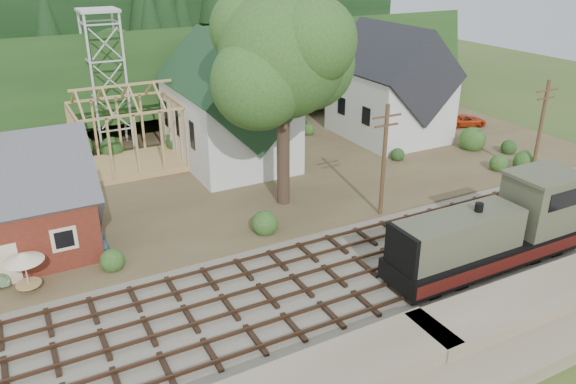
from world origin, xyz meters
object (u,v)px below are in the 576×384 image
car_blue (92,238)px  locomotive (494,232)px  car_red (467,120)px  patio_set (23,259)px

car_blue → locomotive: bearing=-33.5°
locomotive → car_red: (18.42, 20.83, -1.36)m
patio_set → car_blue: bearing=39.9°
car_blue → car_red: 39.38m
locomotive → car_blue: bearing=147.9°
patio_set → car_red: bearing=15.2°
locomotive → car_blue: locomotive is taller
locomotive → car_blue: 23.75m
locomotive → car_red: size_ratio=3.17×
locomotive → patio_set: 25.74m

